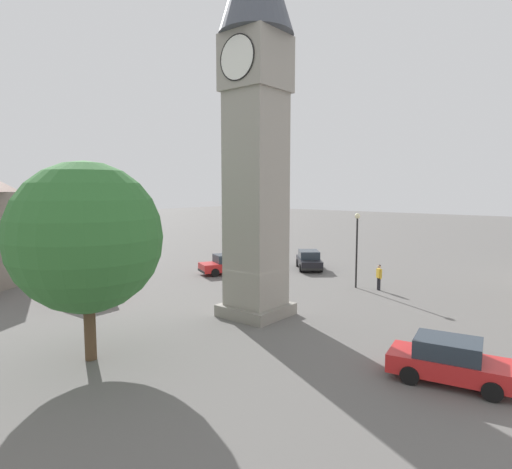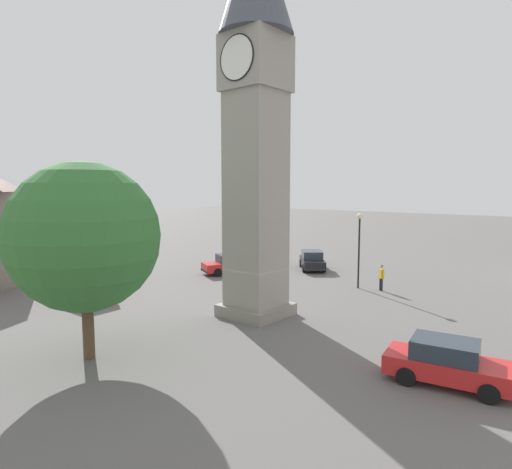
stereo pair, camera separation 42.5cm
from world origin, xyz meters
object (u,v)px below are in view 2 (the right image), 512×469
(clock_tower, at_px, (256,83))
(car_white_side, at_px, (85,288))
(lamp_post, at_px, (359,238))
(pedestrian, at_px, (381,275))
(tree, at_px, (84,237))
(car_silver_kerb, at_px, (230,264))
(car_blue_kerb, at_px, (448,363))
(car_red_corner, at_px, (312,260))

(clock_tower, relative_size, car_white_side, 4.84)
(lamp_post, bearing_deg, pedestrian, 10.27)
(tree, bearing_deg, clock_tower, 82.16)
(pedestrian, distance_m, lamp_post, 2.78)
(clock_tower, distance_m, lamp_post, 12.53)
(clock_tower, relative_size, car_silver_kerb, 4.55)
(pedestrian, bearing_deg, lamp_post, -169.73)
(car_silver_kerb, height_order, lamp_post, lamp_post)
(car_blue_kerb, xyz_separation_m, car_white_side, (-19.81, -2.36, 0.00))
(lamp_post, bearing_deg, car_red_corner, 148.72)
(clock_tower, relative_size, pedestrian, 11.97)
(car_silver_kerb, distance_m, car_red_corner, 6.88)
(car_red_corner, height_order, tree, tree)
(tree, bearing_deg, car_white_side, 152.68)
(clock_tower, distance_m, car_silver_kerb, 15.85)
(car_silver_kerb, bearing_deg, car_blue_kerb, -25.58)
(car_white_side, xyz_separation_m, tree, (8.43, -4.36, 4.01))
(car_white_side, relative_size, lamp_post, 0.84)
(clock_tower, bearing_deg, lamp_post, 82.92)
(car_red_corner, bearing_deg, clock_tower, -69.05)
(clock_tower, xyz_separation_m, pedestrian, (2.63, 9.42, -10.82))
(car_silver_kerb, xyz_separation_m, tree, (7.62, -15.81, 4.01))
(clock_tower, relative_size, car_red_corner, 4.77)
(car_white_side, xyz_separation_m, pedestrian, (12.25, 13.71, 0.25))
(car_red_corner, relative_size, pedestrian, 2.51)
(car_silver_kerb, height_order, pedestrian, pedestrian)
(car_silver_kerb, xyz_separation_m, car_white_side, (-0.81, -11.45, 0.00))
(pedestrian, bearing_deg, tree, -101.94)
(car_red_corner, xyz_separation_m, car_white_side, (-4.71, -17.11, 0.00))
(car_white_side, bearing_deg, car_silver_kerb, 85.94)
(car_blue_kerb, distance_m, car_white_side, 19.95)
(car_silver_kerb, bearing_deg, lamp_post, 11.31)
(car_red_corner, height_order, pedestrian, pedestrian)
(car_white_side, distance_m, pedestrian, 18.39)
(car_blue_kerb, height_order, tree, tree)
(clock_tower, xyz_separation_m, car_white_side, (-9.62, -4.29, -11.07))
(car_white_side, bearing_deg, pedestrian, 48.21)
(clock_tower, height_order, car_silver_kerb, clock_tower)
(tree, bearing_deg, lamp_post, 82.55)
(tree, height_order, lamp_post, tree)
(car_silver_kerb, height_order, car_red_corner, same)
(car_silver_kerb, relative_size, car_red_corner, 1.05)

